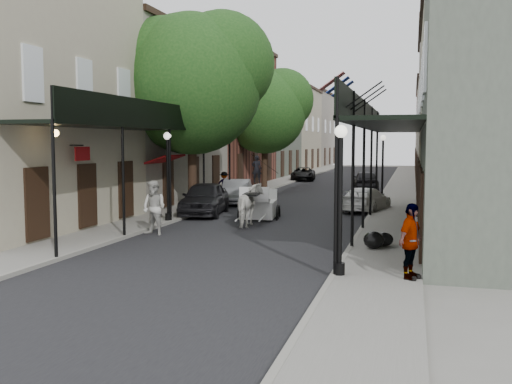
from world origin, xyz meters
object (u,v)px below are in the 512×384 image
Objects in this scene: pedestrian_sidewalk_left at (224,184)px; car_right_far at (366,180)px; tree_far at (270,108)px; horse at (251,206)px; lamppost_left at (168,175)px; pedestrian_walking at (154,208)px; lamppost_right_near at (340,198)px; carriage at (260,193)px; car_left_near at (205,198)px; pedestrian_sidewalk_right at (411,241)px; tree_near at (201,78)px; car_left_mid at (236,192)px; car_right_near at (366,199)px; lamppost_right_far at (383,166)px; car_left_far at (303,174)px.

pedestrian_sidewalk_left is 11.31m from car_right_far.
horse is (3.76, -18.18, -4.98)m from tree_far.
lamppost_left is 3.27m from pedestrian_walking.
lamppost_left is (-8.20, 8.00, 0.00)m from lamppost_right_near.
car_left_near is (-2.79, 0.35, -0.33)m from carriage.
car_right_far is (3.41, 16.33, -0.40)m from carriage.
pedestrian_sidewalk_right is (6.29, -8.00, 0.18)m from horse.
tree_near is 4.75× the size of horse.
lamppost_right_near is 0.91× the size of car_left_mid.
car_right_near is (7.80, 2.29, -5.90)m from tree_near.
carriage is at bearing 107.29° from pedestrian_sidewalk_left.
carriage is 1.42× the size of pedestrian_walking.
tree_near is 2.10× the size of car_left_near.
pedestrian_sidewalk_left is 0.37× the size of car_right_near.
pedestrian_sidewalk_left is at bearing 54.55° from pedestrian_sidewalk_right.
pedestrian_sidewalk_right reaches higher than car_left_mid.
horse is at bearing -80.56° from car_left_mid.
tree_far reaches higher than car_right_far.
lamppost_right_far is 8.79m from car_left_mid.
car_left_far is at bearing 102.11° from lamppost_right_near.
lamppost_right_far is at bearing 55.65° from lamppost_left.
pedestrian_sidewalk_left is 3.32m from car_left_mid.
car_left_far is (1.68, 17.01, -0.28)m from pedestrian_sidewalk_left.
car_left_mid is (0.60, 3.82, -5.81)m from tree_near.
tree_far reaches higher than pedestrian_sidewalk_right.
lamppost_right_far is 16.77m from pedestrian_walking.
pedestrian_walking is at bearing -96.39° from car_left_near.
horse is 0.47× the size of car_left_far.
lamppost_right_far is 1.83× the size of horse.
tree_near reaches higher than lamppost_left.
car_left_near is at bearing -63.10° from tree_near.
carriage reaches higher than car_left_near.
tree_near is 2.60× the size of lamppost_right_near.
lamppost_right_near is 9.30m from horse.
pedestrian_walking is 11.01m from car_left_mid.
pedestrian_sidewalk_left is at bearing 38.35° from car_right_far.
carriage is (-0.33, 2.65, 0.26)m from horse.
pedestrian_sidewalk_left is at bearing 116.43° from lamppost_right_near.
carriage reaches higher than car_right_near.
lamppost_right_far reaches higher than pedestrian_sidewalk_right.
pedestrian_walking reaches higher than pedestrian_sidewalk_right.
lamppost_right_near is at bearing 112.74° from horse.
pedestrian_sidewalk_right reaches higher than car_left_near.
car_left_near is at bearing -96.55° from car_left_far.
carriage is 0.67× the size of car_left_far.
tree_near is 7.93m from horse.
car_left_mid is 19.88m from car_left_far.
lamppost_left is at bearing -89.54° from tree_far.
lamppost_left is 0.88× the size of car_right_far.
lamppost_left reaches higher than car_left_far.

